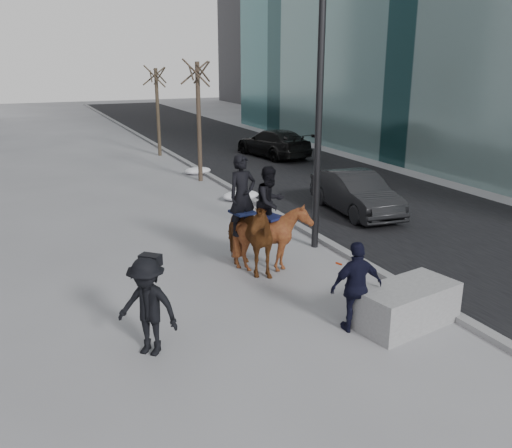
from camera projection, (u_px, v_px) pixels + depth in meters
name	position (u px, v px, depth m)	size (l,w,h in m)	color
ground	(280.00, 309.00, 11.10)	(120.00, 120.00, 0.00)	gray
road	(323.00, 182.00, 22.56)	(8.00, 90.00, 0.01)	black
curb	(234.00, 190.00, 20.99)	(0.25, 90.00, 0.12)	gray
planter	(406.00, 305.00, 10.37)	(2.00, 1.00, 0.80)	gray
car_near	(356.00, 193.00, 17.82)	(1.45, 4.17, 1.37)	black
car_far	(273.00, 143.00, 28.15)	(2.00, 4.93, 1.43)	black
tree_near	(199.00, 116.00, 22.01)	(1.20, 1.20, 5.35)	#362B20
tree_far	(158.00, 108.00, 28.00)	(1.20, 1.20, 4.96)	#372D20
mounted_left	(245.00, 230.00, 12.81)	(1.33, 2.31, 2.81)	#4D270F
mounted_right	(272.00, 230.00, 12.90)	(1.77, 1.87, 2.54)	#4C1B0F
feeder	(356.00, 287.00, 10.03)	(1.07, 0.91, 1.75)	black
camera_crew	(148.00, 306.00, 9.22)	(1.27, 1.25, 1.75)	black
lamppost	(321.00, 56.00, 13.37)	(0.25, 0.80, 9.09)	black
snow_piles	(258.00, 206.00, 18.33)	(1.35, 15.76, 0.34)	white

